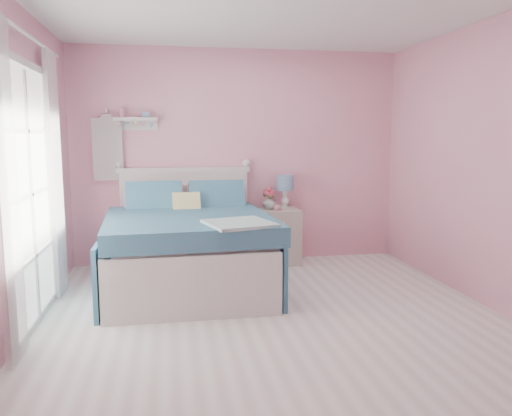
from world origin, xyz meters
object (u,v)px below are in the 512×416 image
object	(u,v)px
nightstand	(280,236)
teacup	(277,208)
table_lamp	(285,185)
vase	(269,202)
bed	(188,248)

from	to	relation	value
nightstand	teacup	size ratio (longest dim) A/B	7.24
table_lamp	teacup	distance (m)	0.33
vase	nightstand	bearing A→B (deg)	-20.62
nightstand	teacup	xyz separation A→B (m)	(-0.06, -0.10, 0.37)
bed	vase	xyz separation A→B (m)	(1.02, 0.82, 0.35)
bed	teacup	world-z (taller)	bed
nightstand	table_lamp	bearing A→B (deg)	36.89
vase	bed	bearing A→B (deg)	-141.08
table_lamp	teacup	world-z (taller)	table_lamp
nightstand	vase	world-z (taller)	vase
nightstand	vase	bearing A→B (deg)	159.38
bed	nightstand	world-z (taller)	bed
nightstand	vase	distance (m)	0.44
bed	teacup	bearing A→B (deg)	28.56
bed	vase	bearing A→B (deg)	35.73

